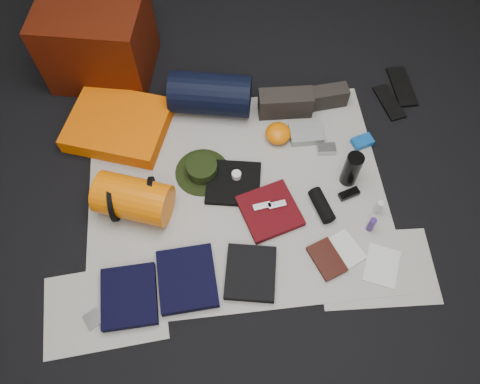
{
  "coord_description": "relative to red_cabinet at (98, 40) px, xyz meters",
  "views": [
    {
      "loc": [
        -0.12,
        -1.19,
        2.25
      ],
      "look_at": [
        0.01,
        -0.05,
        0.1
      ],
      "focal_mm": 35.0,
      "sensor_mm": 36.0,
      "label": 1
    }
  ],
  "objects": [
    {
      "name": "floor",
      "position": [
        0.72,
        -0.99,
        -0.25
      ],
      "size": [
        4.5,
        4.5,
        0.02
      ],
      "primitive_type": "cube",
      "color": "black",
      "rests_on": "ground"
    },
    {
      "name": "newspaper_mat",
      "position": [
        0.72,
        -0.99,
        -0.24
      ],
      "size": [
        1.6,
        1.3,
        0.01
      ],
      "primitive_type": "cube",
      "color": "beige",
      "rests_on": "floor"
    },
    {
      "name": "newspaper_sheet_front_left",
      "position": [
        0.02,
        -1.54,
        -0.24
      ],
      "size": [
        0.61,
        0.44,
        0.0
      ],
      "primitive_type": "cube",
      "rotation": [
        0.0,
        0.0,
        0.07
      ],
      "color": "beige",
      "rests_on": "floor"
    },
    {
      "name": "newspaper_sheet_front_right",
      "position": [
        1.37,
        -1.49,
        -0.24
      ],
      "size": [
        0.6,
        0.43,
        0.0
      ],
      "primitive_type": "cube",
      "rotation": [
        0.0,
        0.0,
        -0.05
      ],
      "color": "beige",
      "rests_on": "floor"
    },
    {
      "name": "red_cabinet",
      "position": [
        0.0,
        0.0,
        0.0
      ],
      "size": [
        0.67,
        0.6,
        0.49
      ],
      "primitive_type": "cube",
      "rotation": [
        0.0,
        0.0,
        -0.21
      ],
      "color": "#451105",
      "rests_on": "floor"
    },
    {
      "name": "sleeping_pad",
      "position": [
        0.08,
        -0.49,
        -0.19
      ],
      "size": [
        0.66,
        0.6,
        0.1
      ],
      "primitive_type": "cube",
      "rotation": [
        0.0,
        0.0,
        -0.34
      ],
      "color": "#F66002",
      "rests_on": "newspaper_mat"
    },
    {
      "name": "stuff_sack",
      "position": [
        0.18,
        -1.02,
        -0.13
      ],
      "size": [
        0.43,
        0.34,
        0.22
      ],
      "primitive_type": "cylinder",
      "rotation": [
        0.0,
        1.57,
        -0.35
      ],
      "color": "#E36303",
      "rests_on": "newspaper_mat"
    },
    {
      "name": "sack_strap_left",
      "position": [
        0.08,
        -1.02,
        -0.13
      ],
      "size": [
        0.02,
        0.22,
        0.22
      ],
      "primitive_type": "cylinder",
      "rotation": [
        0.0,
        1.57,
        0.0
      ],
      "color": "black",
      "rests_on": "newspaper_mat"
    },
    {
      "name": "sack_strap_right",
      "position": [
        0.28,
        -1.02,
        -0.13
      ],
      "size": [
        0.03,
        0.22,
        0.22
      ],
      "primitive_type": "cylinder",
      "rotation": [
        0.0,
        1.57,
        0.0
      ],
      "color": "black",
      "rests_on": "newspaper_mat"
    },
    {
      "name": "navy_duffel",
      "position": [
        0.63,
        -0.39,
        -0.12
      ],
      "size": [
        0.51,
        0.33,
        0.24
      ],
      "primitive_type": "cylinder",
      "rotation": [
        0.0,
        1.57,
        -0.2
      ],
      "color": "black",
      "rests_on": "newspaper_mat"
    },
    {
      "name": "boonie_brim",
      "position": [
        0.54,
        -0.84,
        -0.23
      ],
      "size": [
        0.35,
        0.35,
        0.01
      ],
      "primitive_type": "cylinder",
      "rotation": [
        0.0,
        0.0,
        0.17
      ],
      "color": "black",
      "rests_on": "newspaper_mat"
    },
    {
      "name": "boonie_crown",
      "position": [
        0.54,
        -0.84,
        -0.19
      ],
      "size": [
        0.17,
        0.17,
        0.07
      ],
      "primitive_type": "cylinder",
      "color": "black",
      "rests_on": "boonie_brim"
    },
    {
      "name": "hiking_boot_left",
      "position": [
        1.06,
        -0.47,
        -0.16
      ],
      "size": [
        0.32,
        0.13,
        0.16
      ],
      "primitive_type": "cube",
      "rotation": [
        0.0,
        0.0,
        -0.04
      ],
      "color": "black",
      "rests_on": "newspaper_mat"
    },
    {
      "name": "hiking_boot_right",
      "position": [
        1.31,
        -0.43,
        -0.18
      ],
      "size": [
        0.26,
        0.12,
        0.13
      ],
      "primitive_type": "cube",
      "rotation": [
        0.0,
        0.0,
        0.09
      ],
      "color": "black",
      "rests_on": "newspaper_mat"
    },
    {
      "name": "flip_flop_left",
      "position": [
        1.71,
        -0.47,
        -0.24
      ],
      "size": [
        0.15,
        0.28,
        0.01
      ],
      "primitive_type": "cube",
      "rotation": [
        0.0,
        0.0,
        0.19
      ],
      "color": "black",
      "rests_on": "floor"
    },
    {
      "name": "flip_flop_right",
      "position": [
        1.82,
        -0.36,
        -0.24
      ],
      "size": [
        0.12,
        0.31,
        0.02
      ],
      "primitive_type": "cube",
      "rotation": [
        0.0,
        0.0,
        0.02
      ],
      "color": "black",
      "rests_on": "floor"
    },
    {
      "name": "trousers_navy_a",
      "position": [
        0.14,
        -1.5,
        -0.21
      ],
      "size": [
        0.27,
        0.31,
        0.05
      ],
      "primitive_type": "cube",
      "rotation": [
        0.0,
        0.0,
        0.03
      ],
      "color": "black",
      "rests_on": "newspaper_mat"
    },
    {
      "name": "trousers_navy_b",
      "position": [
        0.42,
        -1.45,
        -0.21
      ],
      "size": [
        0.29,
        0.33,
        0.05
      ],
      "primitive_type": "cube",
      "rotation": [
        0.0,
        0.0,
        0.05
      ],
      "color": "black",
      "rests_on": "newspaper_mat"
    },
    {
      "name": "trousers_charcoal",
      "position": [
        0.74,
        -1.45,
        -0.22
      ],
      "size": [
        0.29,
        0.32,
        0.04
      ],
      "primitive_type": "cube",
      "rotation": [
        0.0,
        0.0,
        -0.19
      ],
      "color": "black",
      "rests_on": "newspaper_mat"
    },
    {
      "name": "black_tshirt",
      "position": [
        0.71,
        -0.93,
        -0.22
      ],
      "size": [
        0.34,
        0.32,
        0.03
      ],
      "primitive_type": "cube",
      "rotation": [
        0.0,
        0.0,
        -0.18
      ],
      "color": "black",
      "rests_on": "newspaper_mat"
    },
    {
      "name": "red_shirt",
      "position": [
        0.88,
        -1.12,
        -0.22
      ],
      "size": [
        0.35,
        0.35,
        0.04
      ],
      "primitive_type": "cube",
      "rotation": [
        0.0,
        0.0,
        0.29
      ],
      "color": "#4E080D",
      "rests_on": "newspaper_mat"
    },
    {
      "name": "orange_stuff_sack",
      "position": [
        0.99,
        -0.65,
        -0.19
      ],
      "size": [
        0.18,
        0.18,
        0.1
      ],
      "primitive_type": "ellipsoid",
      "rotation": [
        0.0,
        0.0,
        -0.29
      ],
      "color": "#E36303",
      "rests_on": "newspaper_mat"
    },
    {
      "name": "first_aid_pouch",
      "position": [
        1.16,
        -0.65,
        -0.21
      ],
      "size": [
        0.19,
        0.14,
        0.05
      ],
      "primitive_type": "cube",
      "rotation": [
        0.0,
        0.0,
        -0.01
      ],
      "color": "gray",
      "rests_on": "newspaper_mat"
    },
    {
      "name": "water_bottle",
      "position": [
        1.33,
        -0.97,
        -0.12
      ],
      "size": [
        0.09,
        0.09,
        0.23
      ],
      "primitive_type": "cylinder",
      "rotation": [
        0.0,
        0.0,
        -0.01
      ],
      "color": "black",
      "rests_on": "newspaper_mat"
    },
    {
      "name": "speaker",
      "position": [
        1.15,
        -1.13,
        -0.2
      ],
      "size": [
        0.12,
        0.2,
        0.07
      ],
      "primitive_type": "cylinder",
      "rotation": [
        1.57,
        0.0,
        0.25
      ],
      "color": "black",
      "rests_on": "newspaper_mat"
    },
    {
      "name": "compact_camera",
      "position": [
        1.25,
        -0.77,
        -0.22
      ],
      "size": [
        0.11,
        0.07,
        0.04
      ],
      "primitive_type": "cube",
      "rotation": [
        0.0,
        0.0,
        -0.07
      ],
      "color": "#B2B2B7",
      "rests_on": "newspaper_mat"
    },
    {
      "name": "cyan_case",
      "position": [
        1.47,
        -0.74,
        -0.22
      ],
      "size": [
        0.13,
        0.1,
        0.04
      ],
      "primitive_type": "cube",
      "rotation": [
        0.0,
        0.0,
        0.28
      ],
      "color": "#104C9B",
      "rests_on": "newspaper_mat"
    },
    {
      "name": "toiletry_purple",
      "position": [
        1.38,
        -1.27,
        -0.19
      ],
      "size": [
        0.04,
        0.04,
        0.1
      ],
      "primitive_type": "cylinder",
      "rotation": [
        0.0,
        0.0,
        -0.03
      ],
      "color": "#3A2069",
      "rests_on": "newspaper_mat"
    },
    {
      "name": "toiletry_clear",
      "position": [
        1.44,
        -1.18,
        -0.19
      ],
      "size": [
        0.04,
        0.04,
        0.1
      ],
      "primitive_type": "cylinder",
      "rotation": [
        0.0,
        0.0,
        0.15
      ],
      "color": "beige",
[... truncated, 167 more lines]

